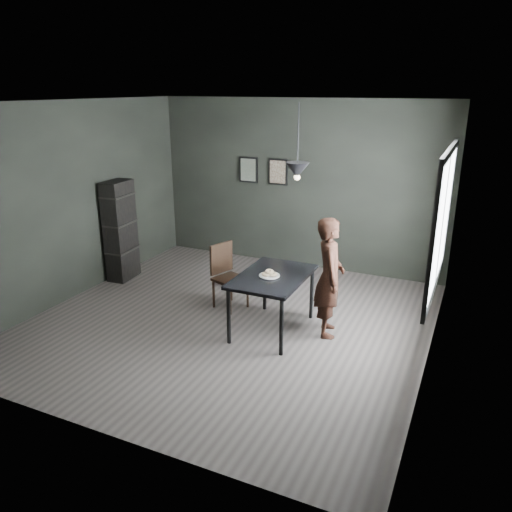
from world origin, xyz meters
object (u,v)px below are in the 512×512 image
at_px(wood_chair, 226,271).
at_px(pendant_lamp, 297,170).
at_px(cafe_table, 273,281).
at_px(woman, 329,277).
at_px(shelf_unit, 120,231).
at_px(white_plate, 269,276).

distance_m(wood_chair, pendant_lamp, 1.93).
bearing_deg(cafe_table, pendant_lamp, 21.80).
bearing_deg(woman, shelf_unit, 62.74).
bearing_deg(pendant_lamp, shelf_unit, 169.25).
height_order(woman, pendant_lamp, pendant_lamp).
relative_size(wood_chair, shelf_unit, 0.57).
relative_size(white_plate, pendant_lamp, 0.27).
bearing_deg(cafe_table, white_plate, -105.74).
xyz_separation_m(white_plate, woman, (0.68, 0.28, -0.00)).
relative_size(shelf_unit, pendant_lamp, 1.84).
relative_size(cafe_table, pendant_lamp, 1.39).
height_order(woman, wood_chair, woman).
xyz_separation_m(shelf_unit, pendant_lamp, (3.17, -0.60, 1.26)).
bearing_deg(shelf_unit, pendant_lamp, -15.67).
xyz_separation_m(woman, shelf_unit, (-3.58, 0.49, 0.04)).
bearing_deg(pendant_lamp, wood_chair, 164.04).
distance_m(woman, wood_chair, 1.57).
distance_m(cafe_table, wood_chair, 0.99).
height_order(cafe_table, wood_chair, wood_chair).
height_order(wood_chair, shelf_unit, shelf_unit).
height_order(cafe_table, shelf_unit, shelf_unit).
bearing_deg(shelf_unit, white_plate, -19.67).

